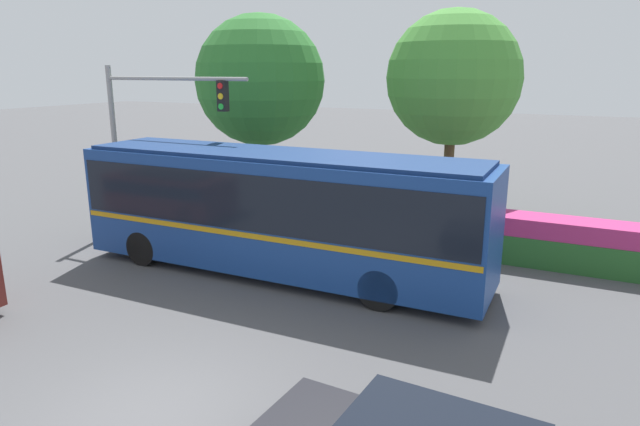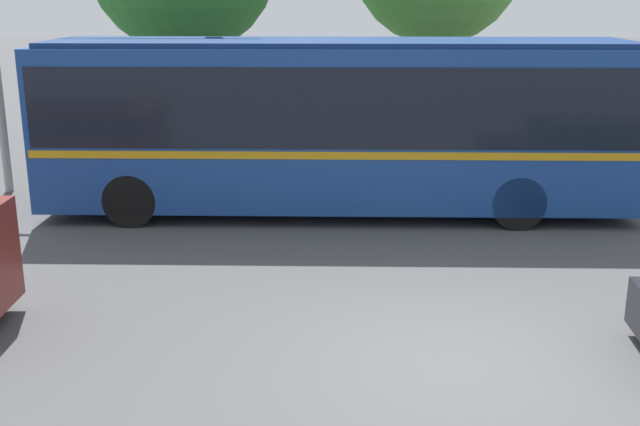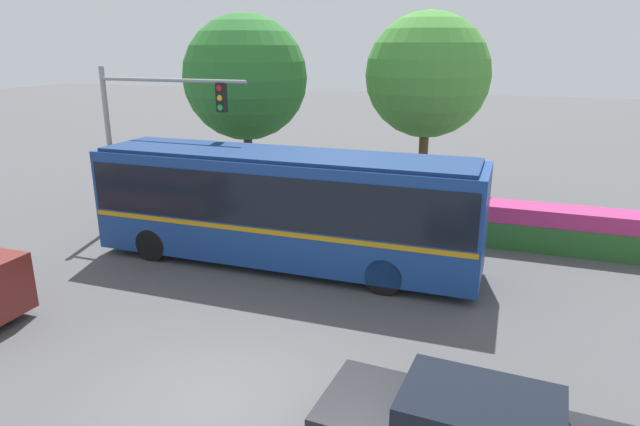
% 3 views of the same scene
% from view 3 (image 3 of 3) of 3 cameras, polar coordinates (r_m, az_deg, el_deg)
% --- Properties ---
extents(ground_plane, '(140.00, 140.00, 0.00)m').
position_cam_3_polar(ground_plane, '(10.89, -10.91, -18.48)').
color(ground_plane, '#4C4C4F').
extents(city_bus, '(11.44, 2.60, 3.36)m').
position_cam_3_polar(city_bus, '(16.03, -3.86, 1.15)').
color(city_bus, navy).
rests_on(city_bus, ground).
extents(traffic_light_pole, '(5.55, 0.24, 5.60)m').
position_cam_3_polar(traffic_light_pole, '(19.77, -17.74, 8.83)').
color(traffic_light_pole, gray).
rests_on(traffic_light_pole, ground).
extents(flowering_hedge, '(10.54, 1.19, 1.38)m').
position_cam_3_polar(flowering_hedge, '(18.95, 18.61, -1.10)').
color(flowering_hedge, '#286028').
rests_on(flowering_hedge, ground).
extents(street_tree_left, '(4.85, 4.85, 7.49)m').
position_cam_3_polar(street_tree_left, '(22.38, -7.72, 13.69)').
color(street_tree_left, brown).
rests_on(street_tree_left, ground).
extents(street_tree_centre, '(4.80, 4.80, 7.57)m').
position_cam_3_polar(street_tree_centre, '(22.35, 11.06, 13.79)').
color(street_tree_centre, brown).
rests_on(street_tree_centre, ground).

